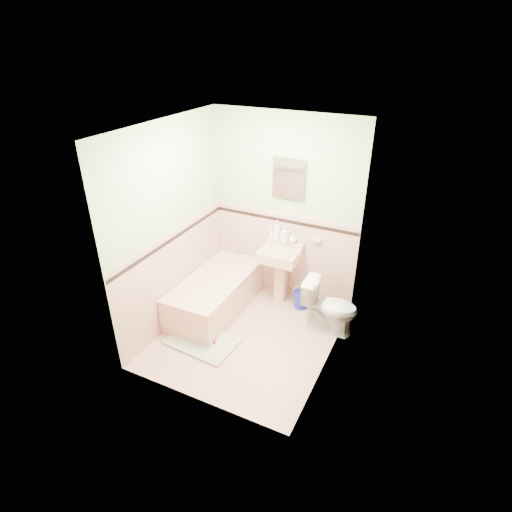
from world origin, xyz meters
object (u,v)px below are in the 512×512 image
at_px(shoe, 209,340).
at_px(sink, 279,277).
at_px(bathtub, 216,295).
at_px(bucket, 301,300).
at_px(soap_bottle_right, 293,238).
at_px(medicine_cabinet, 289,178).
at_px(soap_bottle_mid, 285,234).
at_px(soap_bottle_left, 277,230).
at_px(toilet, 330,307).

bearing_deg(shoe, sink, 50.36).
xyz_separation_m(bathtub, bucket, (1.01, 0.54, -0.11)).
distance_m(sink, soap_bottle_right, 0.56).
xyz_separation_m(medicine_cabinet, bucket, (0.33, -0.20, -1.59)).
bearing_deg(sink, bucket, 1.76).
bearing_deg(medicine_cabinet, shoe, -105.35).
distance_m(medicine_cabinet, soap_bottle_mid, 0.74).
xyz_separation_m(soap_bottle_left, shoe, (-0.26, -1.37, -0.92)).
xyz_separation_m(bucket, shoe, (-0.71, -1.20, -0.05)).
relative_size(toilet, bucket, 2.98).
xyz_separation_m(medicine_cabinet, toilet, (0.80, -0.49, -1.36)).
distance_m(soap_bottle_mid, soap_bottle_right, 0.12).
bearing_deg(soap_bottle_right, sink, -119.33).
height_order(bathtub, toilet, toilet).
height_order(sink, medicine_cabinet, medicine_cabinet).
relative_size(medicine_cabinet, bucket, 1.97).
relative_size(soap_bottle_right, bucket, 0.60).
xyz_separation_m(bathtub, soap_bottle_left, (0.55, 0.71, 0.76)).
bearing_deg(soap_bottle_left, bucket, -20.59).
bearing_deg(toilet, bucket, 56.47).
relative_size(sink, soap_bottle_mid, 3.63).
distance_m(bathtub, soap_bottle_right, 1.26).
relative_size(bathtub, bucket, 6.63).
height_order(bathtub, sink, sink).
bearing_deg(bathtub, bucket, 28.21).
height_order(soap_bottle_mid, soap_bottle_right, soap_bottle_mid).
bearing_deg(sink, medicine_cabinet, 90.00).
xyz_separation_m(soap_bottle_mid, bucket, (0.33, -0.17, -0.85)).
height_order(bathtub, soap_bottle_right, soap_bottle_right).
height_order(medicine_cabinet, soap_bottle_left, medicine_cabinet).
xyz_separation_m(medicine_cabinet, shoe, (-0.38, -1.40, -1.64)).
relative_size(bathtub, soap_bottle_mid, 6.85).
xyz_separation_m(bathtub, soap_bottle_mid, (0.67, 0.71, 0.73)).
bearing_deg(medicine_cabinet, soap_bottle_right, -16.52).
height_order(bathtub, soap_bottle_mid, soap_bottle_mid).
xyz_separation_m(sink, toilet, (0.80, -0.28, -0.06)).
height_order(sink, shoe, sink).
relative_size(medicine_cabinet, soap_bottle_mid, 2.03).
relative_size(medicine_cabinet, shoe, 3.05).
xyz_separation_m(soap_bottle_mid, shoe, (-0.38, -1.37, -0.90)).
bearing_deg(shoe, bucket, 37.61).
bearing_deg(bathtub, soap_bottle_mid, 46.50).
bearing_deg(soap_bottle_left, bathtub, -128.00).
bearing_deg(bathtub, medicine_cabinet, 47.42).
height_order(bucket, shoe, bucket).
xyz_separation_m(soap_bottle_mid, toilet, (0.80, -0.46, -0.62)).
xyz_separation_m(sink, soap_bottle_left, (-0.13, 0.18, 0.59)).
distance_m(soap_bottle_mid, toilet, 1.12).
height_order(soap_bottle_right, shoe, soap_bottle_right).
xyz_separation_m(soap_bottle_left, soap_bottle_mid, (0.12, 0.00, -0.02)).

